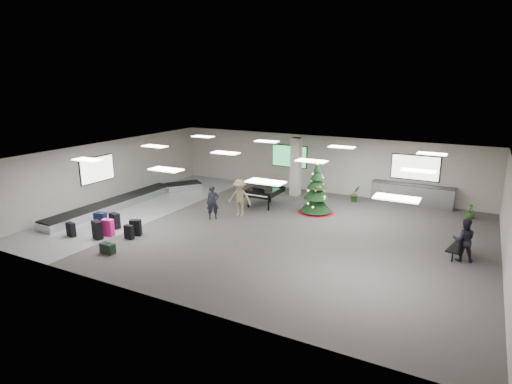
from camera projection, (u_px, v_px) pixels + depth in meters
The scene contains 20 objects.
ground at pixel (266, 228), 18.58m from camera, with size 18.00×18.00×0.00m, color #3D3937.
room_envelope at pixel (265, 172), 18.73m from camera, with size 18.02×14.02×3.21m.
baggage_carousel at pixel (130, 200), 22.03m from camera, with size 2.28×9.71×0.43m.
service_counter at pixel (412, 195), 21.83m from camera, with size 4.05×0.65×1.08m.
suitcase_0 at pixel (97, 230), 17.24m from camera, with size 0.55×0.42×0.77m.
suitcase_1 at pixel (129, 232), 17.24m from camera, with size 0.38×0.20×0.60m.
pink_suitcase at pixel (108, 228), 17.55m from camera, with size 0.50×0.34×0.74m.
suitcase_3 at pixel (136, 228), 17.63m from camera, with size 0.51×0.41×0.69m.
navy_suitcase at pixel (101, 221), 18.31m from camera, with size 0.54×0.38×0.78m.
suitcase_5 at pixel (71, 230), 17.51m from camera, with size 0.42×0.27×0.61m.
green_duffel at pixel (108, 248), 15.86m from camera, with size 0.57×0.29×0.40m.
suitcase_8 at pixel (115, 221), 18.45m from camera, with size 0.50×0.34×0.70m.
christmas_tree at pixel (316, 195), 20.50m from camera, with size 1.79×1.79×2.55m.
grand_piano at pixel (264, 191), 21.61m from camera, with size 1.47×1.87×1.07m.
bench at pixel (461, 245), 15.38m from camera, with size 0.76×1.47×0.89m.
traveler_a at pixel (213, 203), 19.58m from camera, with size 0.57×0.38×1.57m, color black.
traveler_b at pixel (240, 198), 19.98m from camera, with size 1.14×0.66×1.77m, color #877B53.
traveler_bench at pixel (464, 240), 15.06m from camera, with size 0.76×0.59×1.57m, color black.
potted_plant_left at pixel (355, 194), 22.44m from camera, with size 0.48×0.39×0.87m, color #1E4616.
potted_plant_right at pixel (471, 211), 19.75m from camera, with size 0.40×0.40×0.72m, color #1E4616.
Camera 1 is at (7.90, -15.68, 6.30)m, focal length 30.00 mm.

